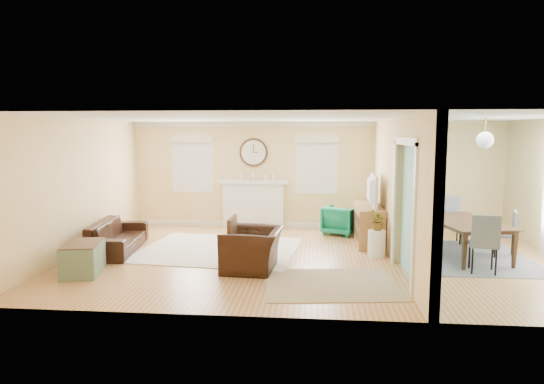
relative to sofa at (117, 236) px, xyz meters
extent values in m
plane|color=#A96831|center=(3.88, -0.20, -0.30)|extent=(9.00, 9.00, 0.00)
cube|color=#EBC379|center=(3.88, 2.80, 1.00)|extent=(9.00, 0.02, 2.60)
cube|color=#EBC379|center=(3.88, -3.20, 1.00)|extent=(9.00, 0.02, 2.60)
cube|color=#EBC379|center=(-0.62, -0.20, 1.00)|extent=(0.02, 6.00, 2.60)
cube|color=white|center=(3.88, -0.20, 2.30)|extent=(9.00, 6.00, 0.02)
cube|color=#EBC379|center=(5.38, 1.20, 1.00)|extent=(0.12, 3.20, 2.60)
cube|color=#EBC379|center=(5.38, -2.70, 1.00)|extent=(0.12, 1.00, 2.60)
cube|color=#EBC379|center=(5.38, -1.30, 2.10)|extent=(0.12, 1.80, 0.40)
cube|color=white|center=(5.31, -0.40, 0.80)|extent=(0.04, 0.12, 2.20)
cube|color=white|center=(5.31, -2.20, 0.80)|extent=(0.04, 0.12, 2.20)
cube|color=white|center=(5.31, -1.30, 1.90)|extent=(0.04, 1.92, 0.12)
cube|color=#69BDB8|center=(5.45, -0.20, 1.00)|extent=(0.02, 6.00, 2.60)
cube|color=white|center=(2.38, 2.68, 0.25)|extent=(1.50, 0.24, 1.10)
cube|color=white|center=(2.38, 2.65, 0.83)|extent=(1.70, 0.30, 0.08)
cube|color=black|center=(2.38, 2.78, 0.20)|extent=(0.85, 0.02, 0.75)
cube|color=gold|center=(2.38, 2.67, 0.12)|extent=(0.85, 0.02, 0.62)
cylinder|color=#4C331D|center=(2.38, 2.77, 1.55)|extent=(0.70, 0.06, 0.70)
cylinder|color=silver|center=(2.38, 2.73, 1.55)|extent=(0.60, 0.01, 0.60)
cube|color=black|center=(2.38, 2.73, 1.65)|extent=(0.02, 0.01, 0.20)
cube|color=black|center=(2.44, 2.73, 1.55)|extent=(0.12, 0.01, 0.02)
cube|color=white|center=(0.83, 2.78, 1.25)|extent=(0.90, 0.03, 1.30)
cube|color=white|center=(0.83, 2.75, 1.25)|extent=(1.00, 0.04, 1.40)
cube|color=beige|center=(0.83, 2.71, 1.88)|extent=(1.05, 0.10, 0.18)
cube|color=white|center=(3.93, 2.78, 1.25)|extent=(0.90, 0.03, 1.30)
cube|color=white|center=(3.93, 2.75, 1.25)|extent=(1.00, 0.04, 1.40)
cube|color=beige|center=(3.93, 2.71, 1.88)|extent=(1.05, 0.10, 0.18)
cylinder|color=gold|center=(6.88, -0.20, 2.15)|extent=(0.02, 0.02, 0.30)
sphere|color=white|center=(6.88, -0.20, 1.90)|extent=(0.30, 0.30, 0.30)
cube|color=beige|center=(2.00, 0.25, -0.29)|extent=(3.30, 2.93, 0.02)
cube|color=tan|center=(4.18, -1.78, -0.29)|extent=(2.22, 1.90, 0.01)
cube|color=slate|center=(6.75, 0.17, -0.29)|extent=(2.22, 2.78, 0.01)
imported|color=black|center=(0.00, 0.00, 0.00)|extent=(1.06, 2.14, 0.60)
imported|color=black|center=(2.86, -1.08, 0.05)|extent=(1.03, 1.15, 0.71)
imported|color=#0E723C|center=(4.49, 1.99, 0.03)|extent=(0.94, 0.95, 0.66)
cube|color=slate|center=(0.08, -1.58, -0.05)|extent=(0.74, 1.01, 0.50)
cube|color=#4C331D|center=(0.08, -1.58, 0.21)|extent=(0.70, 0.96, 0.02)
cube|color=#A3753C|center=(5.04, 1.15, 0.10)|extent=(0.53, 1.58, 0.80)
cube|color=#4C331D|center=(4.77, 0.68, 0.25)|extent=(0.01, 0.42, 0.22)
cube|color=#4C331D|center=(4.77, 0.68, -0.02)|extent=(0.01, 0.42, 0.22)
cube|color=#4C331D|center=(4.77, 1.15, 0.25)|extent=(0.01, 0.42, 0.22)
cube|color=#4C331D|center=(4.77, 1.15, -0.02)|extent=(0.01, 0.42, 0.22)
cube|color=#4C331D|center=(4.77, 1.62, 0.25)|extent=(0.01, 0.42, 0.22)
cube|color=#4C331D|center=(4.77, 1.62, -0.02)|extent=(0.01, 0.42, 0.22)
imported|color=black|center=(5.02, 1.15, 0.83)|extent=(0.18, 1.15, 0.66)
cylinder|color=white|center=(5.08, 0.05, -0.05)|extent=(0.34, 0.34, 0.49)
imported|color=#337F33|center=(5.08, 0.05, 0.38)|extent=(0.44, 0.44, 0.37)
imported|color=#4C331D|center=(6.75, 0.17, 0.05)|extent=(1.46, 2.15, 0.69)
cube|color=slate|center=(6.77, 1.33, 0.17)|extent=(0.48, 0.48, 0.05)
cube|color=slate|center=(6.77, 1.33, 0.42)|extent=(0.44, 0.10, 0.52)
cylinder|color=black|center=(6.97, 1.49, -0.08)|extent=(0.03, 0.03, 0.43)
cylinder|color=black|center=(6.93, 1.14, -0.08)|extent=(0.03, 0.03, 0.43)
cylinder|color=black|center=(6.62, 1.53, -0.08)|extent=(0.03, 0.03, 0.43)
cylinder|color=black|center=(6.58, 1.18, -0.08)|extent=(0.03, 0.03, 0.43)
cube|color=slate|center=(6.71, -0.89, 0.18)|extent=(0.51, 0.51, 0.05)
cube|color=slate|center=(6.71, -0.89, 0.44)|extent=(0.45, 0.12, 0.53)
cylinder|color=black|center=(6.50, -1.04, -0.08)|extent=(0.03, 0.03, 0.44)
cylinder|color=black|center=(6.57, -0.69, -0.08)|extent=(0.03, 0.03, 0.44)
cylinder|color=black|center=(6.86, -1.10, -0.08)|extent=(0.03, 0.03, 0.44)
cylinder|color=black|center=(6.92, -0.75, -0.08)|extent=(0.03, 0.03, 0.44)
cube|color=white|center=(6.06, 0.15, 0.14)|extent=(0.46, 0.46, 0.05)
cube|color=white|center=(6.06, 0.15, 0.38)|extent=(0.10, 0.41, 0.49)
cylinder|color=black|center=(5.88, 0.29, -0.10)|extent=(0.03, 0.03, 0.41)
cylinder|color=black|center=(6.21, 0.33, -0.10)|extent=(0.03, 0.03, 0.41)
cylinder|color=black|center=(5.92, -0.04, -0.10)|extent=(0.03, 0.03, 0.41)
cylinder|color=black|center=(6.25, 0.01, -0.10)|extent=(0.03, 0.03, 0.41)
cube|color=slate|center=(7.46, 0.20, 0.12)|extent=(0.48, 0.48, 0.05)
cube|color=slate|center=(7.46, 0.20, 0.35)|extent=(0.16, 0.39, 0.47)
cylinder|color=black|center=(7.57, 0.00, -0.10)|extent=(0.03, 0.03, 0.39)
cylinder|color=black|center=(7.26, 0.09, -0.10)|extent=(0.03, 0.03, 0.39)
cylinder|color=black|center=(7.65, 0.31, -0.10)|extent=(0.03, 0.03, 0.39)
cylinder|color=black|center=(7.35, 0.40, -0.10)|extent=(0.03, 0.03, 0.39)
camera|label=1|loc=(3.92, -9.09, 2.03)|focal=32.00mm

